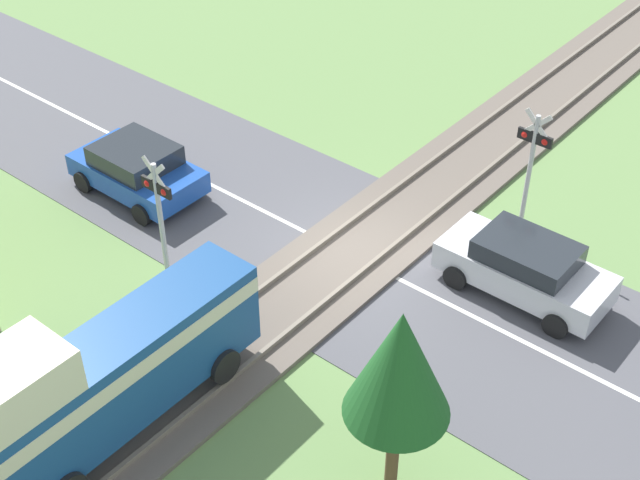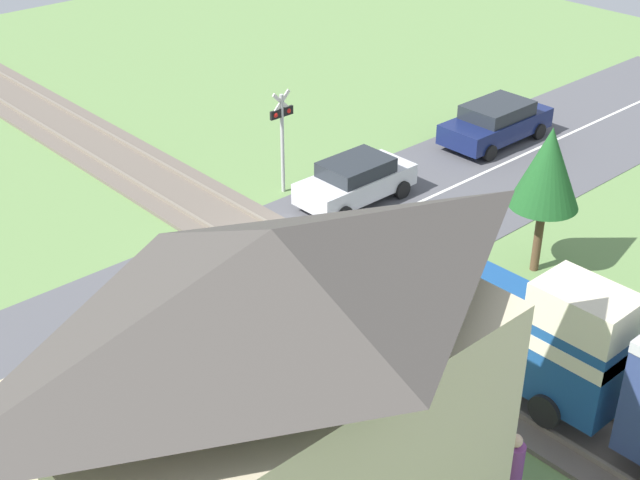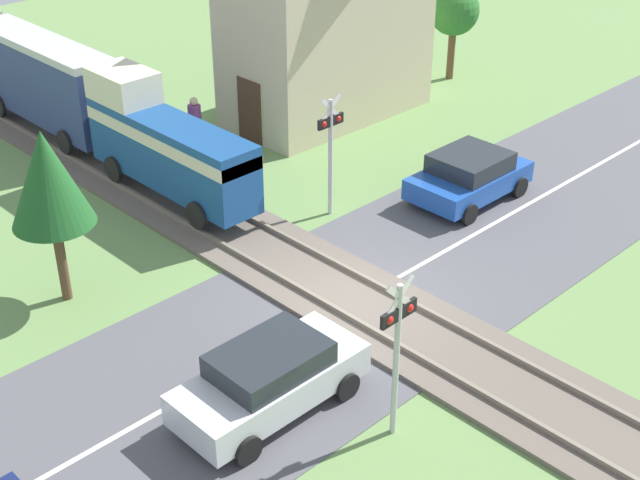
{
  "view_description": "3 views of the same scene",
  "coord_description": "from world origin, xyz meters",
  "px_view_note": "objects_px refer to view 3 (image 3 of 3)",
  "views": [
    {
      "loc": [
        -10.34,
        13.76,
        13.76
      ],
      "look_at": [
        0.0,
        1.2,
        1.2
      ],
      "focal_mm": 50.0,
      "sensor_mm": 36.0,
      "label": 1
    },
    {
      "loc": [
        14.04,
        16.68,
        13.12
      ],
      "look_at": [
        0.0,
        1.2,
        1.2
      ],
      "focal_mm": 50.0,
      "sensor_mm": 36.0,
      "label": 2
    },
    {
      "loc": [
        -12.77,
        -11.91,
        11.75
      ],
      "look_at": [
        0.0,
        1.2,
        1.2
      ],
      "focal_mm": 50.0,
      "sensor_mm": 36.0,
      "label": 3
    }
  ],
  "objects_px": {
    "train": "(38,77)",
    "car_near_crossing": "(270,378)",
    "car_far_side": "(469,175)",
    "crossing_signal_east_approach": "(330,140)",
    "crossing_signal_west_approach": "(397,339)",
    "station_building": "(327,8)",
    "pedestrian_by_station": "(195,125)"
  },
  "relations": [
    {
      "from": "train",
      "to": "car_near_crossing",
      "type": "relative_size",
      "value": 5.1
    },
    {
      "from": "car_far_side",
      "to": "crossing_signal_east_approach",
      "type": "relative_size",
      "value": 1.05
    },
    {
      "from": "train",
      "to": "crossing_signal_west_approach",
      "type": "relative_size",
      "value": 5.88
    },
    {
      "from": "train",
      "to": "station_building",
      "type": "height_order",
      "value": "station_building"
    },
    {
      "from": "train",
      "to": "crossing_signal_west_approach",
      "type": "xyz_separation_m",
      "value": [
        -2.7,
        -17.93,
        0.32
      ]
    },
    {
      "from": "station_building",
      "to": "train",
      "type": "bearing_deg",
      "value": 145.22
    },
    {
      "from": "car_near_crossing",
      "to": "crossing_signal_west_approach",
      "type": "bearing_deg",
      "value": -60.02
    },
    {
      "from": "crossing_signal_west_approach",
      "to": "crossing_signal_east_approach",
      "type": "distance_m",
      "value": 8.96
    },
    {
      "from": "crossing_signal_east_approach",
      "to": "station_building",
      "type": "relative_size",
      "value": 0.46
    },
    {
      "from": "car_near_crossing",
      "to": "pedestrian_by_station",
      "type": "relative_size",
      "value": 2.36
    },
    {
      "from": "crossing_signal_east_approach",
      "to": "pedestrian_by_station",
      "type": "xyz_separation_m",
      "value": [
        0.11,
        6.22,
        -1.43
      ]
    },
    {
      "from": "car_near_crossing",
      "to": "crossing_signal_west_approach",
      "type": "xyz_separation_m",
      "value": [
        1.23,
        -2.13,
        1.43
      ]
    },
    {
      "from": "crossing_signal_west_approach",
      "to": "crossing_signal_east_approach",
      "type": "height_order",
      "value": "same"
    },
    {
      "from": "pedestrian_by_station",
      "to": "car_far_side",
      "type": "bearing_deg",
      "value": -68.23
    },
    {
      "from": "train",
      "to": "pedestrian_by_station",
      "type": "relative_size",
      "value": 12.03
    },
    {
      "from": "car_far_side",
      "to": "station_building",
      "type": "relative_size",
      "value": 0.48
    },
    {
      "from": "train",
      "to": "car_near_crossing",
      "type": "height_order",
      "value": "train"
    },
    {
      "from": "crossing_signal_west_approach",
      "to": "pedestrian_by_station",
      "type": "height_order",
      "value": "crossing_signal_west_approach"
    },
    {
      "from": "car_near_crossing",
      "to": "crossing_signal_west_approach",
      "type": "distance_m",
      "value": 2.85
    },
    {
      "from": "pedestrian_by_station",
      "to": "train",
      "type": "bearing_deg",
      "value": 121.6
    },
    {
      "from": "car_near_crossing",
      "to": "station_building",
      "type": "distance_m",
      "value": 15.94
    },
    {
      "from": "car_near_crossing",
      "to": "crossing_signal_west_approach",
      "type": "height_order",
      "value": "crossing_signal_west_approach"
    },
    {
      "from": "car_near_crossing",
      "to": "station_building",
      "type": "xyz_separation_m",
      "value": [
        11.76,
        10.36,
        2.93
      ]
    },
    {
      "from": "train",
      "to": "pedestrian_by_station",
      "type": "distance_m",
      "value": 5.48
    },
    {
      "from": "train",
      "to": "car_far_side",
      "type": "height_order",
      "value": "train"
    },
    {
      "from": "car_far_side",
      "to": "crossing_signal_west_approach",
      "type": "height_order",
      "value": "crossing_signal_west_approach"
    },
    {
      "from": "station_building",
      "to": "pedestrian_by_station",
      "type": "distance_m",
      "value": 5.88
    },
    {
      "from": "crossing_signal_west_approach",
      "to": "pedestrian_by_station",
      "type": "relative_size",
      "value": 2.05
    },
    {
      "from": "crossing_signal_east_approach",
      "to": "pedestrian_by_station",
      "type": "distance_m",
      "value": 6.38
    },
    {
      "from": "car_far_side",
      "to": "crossing_signal_east_approach",
      "type": "xyz_separation_m",
      "value": [
        -3.44,
        2.13,
        1.45
      ]
    },
    {
      "from": "car_near_crossing",
      "to": "station_building",
      "type": "relative_size",
      "value": 0.52
    },
    {
      "from": "train",
      "to": "crossing_signal_west_approach",
      "type": "bearing_deg",
      "value": -98.57
    }
  ]
}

